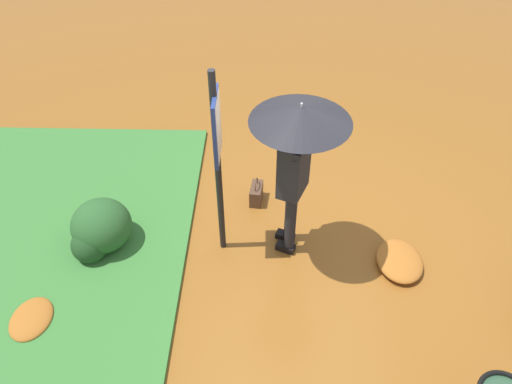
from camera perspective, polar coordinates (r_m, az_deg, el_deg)
ground_plane at (r=5.81m, az=5.69°, el=-6.44°), size 18.00×18.00×0.00m
grass_verge at (r=6.38m, az=-26.30°, el=-6.03°), size 4.80×4.00×0.05m
person_with_umbrella at (r=4.71m, az=4.85°, el=5.73°), size 0.96×0.96×2.04m
info_sign_post at (r=4.82m, az=-4.52°, el=5.10°), size 0.44×0.07×2.30m
handbag at (r=6.25m, az=0.03°, el=-0.16°), size 0.31×0.18×0.37m
shrub_cluster at (r=5.86m, az=-17.88°, el=-4.19°), size 0.75×0.69×0.62m
leaf_pile_near_person at (r=5.79m, az=16.47°, el=-7.74°), size 0.65×0.52×0.14m
leaf_pile_by_bench at (r=7.92m, az=8.34°, el=9.14°), size 0.52×0.42×0.11m
leaf_pile_far_path at (r=5.62m, az=-24.82°, el=-13.34°), size 0.53×0.42×0.12m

